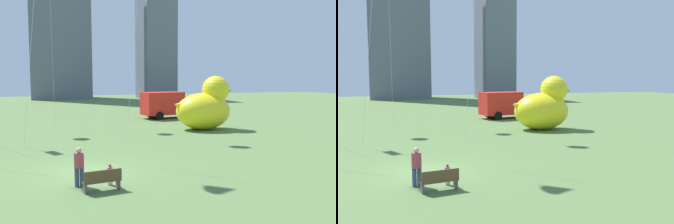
% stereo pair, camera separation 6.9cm
% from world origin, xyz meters
% --- Properties ---
extents(ground_plane, '(140.00, 140.00, 0.00)m').
position_xyz_m(ground_plane, '(0.00, 0.00, 0.00)').
color(ground_plane, '#57753F').
extents(park_bench, '(1.59, 0.66, 0.90)m').
position_xyz_m(park_bench, '(0.13, -3.43, 0.47)').
color(park_bench, brown).
rests_on(park_bench, ground).
extents(person_adult, '(0.41, 0.41, 1.67)m').
position_xyz_m(person_adult, '(-0.68, -2.46, 0.92)').
color(person_adult, '#38476B').
rests_on(person_adult, ground).
extents(person_child, '(0.22, 0.22, 0.91)m').
position_xyz_m(person_child, '(0.57, -2.66, 0.50)').
color(person_child, silver).
rests_on(person_child, ground).
extents(giant_inflatable_duck, '(5.56, 3.57, 4.61)m').
position_xyz_m(giant_inflatable_duck, '(11.29, 11.01, 1.96)').
color(giant_inflatable_duck, yellow).
rests_on(giant_inflatable_duck, ground).
extents(box_truck, '(6.33, 3.29, 2.85)m').
position_xyz_m(box_truck, '(11.02, 20.09, 1.45)').
color(box_truck, red).
rests_on(box_truck, ground).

